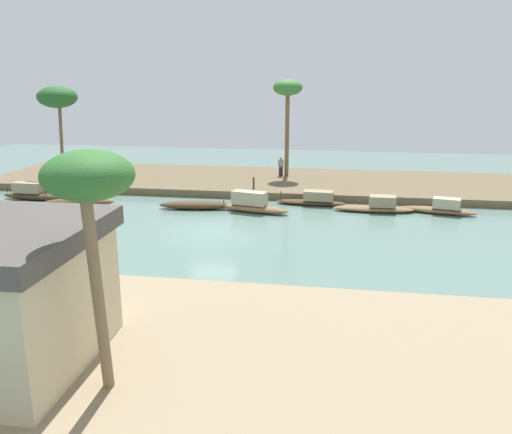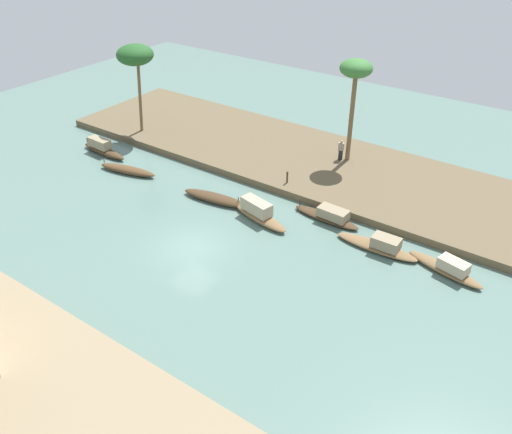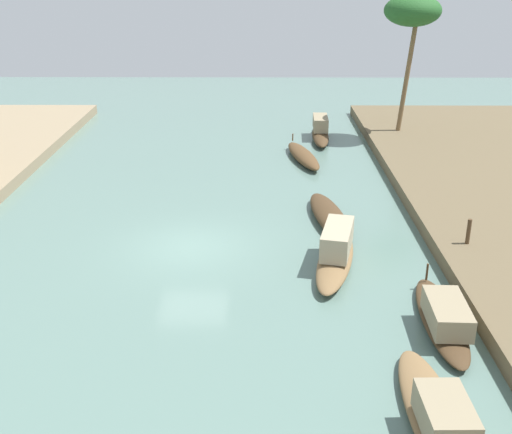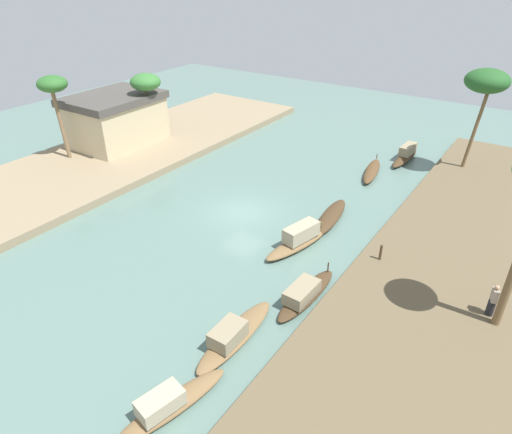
{
  "view_description": "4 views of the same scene",
  "coord_description": "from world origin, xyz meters",
  "px_view_note": "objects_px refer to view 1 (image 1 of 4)",
  "views": [
    {
      "loc": [
        -7.15,
        28.13,
        8.63
      ],
      "look_at": [
        -2.22,
        -1.92,
        0.49
      ],
      "focal_mm": 37.24,
      "sensor_mm": 36.0,
      "label": 1
    },
    {
      "loc": [
        -18.77,
        19.8,
        19.19
      ],
      "look_at": [
        -2.09,
        -3.81,
        1.02
      ],
      "focal_mm": 37.95,
      "sensor_mm": 36.0,
      "label": 2
    },
    {
      "loc": [
        -20.46,
        -2.46,
        9.54
      ],
      "look_at": [
        1.82,
        -2.31,
        0.44
      ],
      "focal_mm": 44.34,
      "sensor_mm": 36.0,
      "label": 3
    },
    {
      "loc": [
        -20.62,
        -15.12,
        14.31
      ],
      "look_at": [
        -1.47,
        -2.07,
        1.04
      ],
      "focal_mm": 31.51,
      "sensor_mm": 36.0,
      "label": 4
    }
  ],
  "objects_px": {
    "sampan_with_red_awning": "(78,202)",
    "sampan_midstream": "(314,200)",
    "sampan_upstream_small": "(197,205)",
    "sampan_with_tall_canopy": "(376,206)",
    "palm_tree_left_near": "(288,92)",
    "sampan_foreground": "(252,204)",
    "palm_tree_left_far": "(57,98)",
    "sampan_open_hull": "(32,193)",
    "palm_tree_right_tall": "(89,185)",
    "person_on_near_bank": "(281,167)",
    "mooring_post": "(254,183)",
    "sampan_downstream_large": "(441,208)"
  },
  "relations": [
    {
      "from": "sampan_with_red_awning",
      "to": "sampan_midstream",
      "type": "bearing_deg",
      "value": 178.25
    },
    {
      "from": "sampan_upstream_small",
      "to": "sampan_with_tall_canopy",
      "type": "bearing_deg",
      "value": 177.89
    },
    {
      "from": "sampan_with_red_awning",
      "to": "palm_tree_left_near",
      "type": "height_order",
      "value": "palm_tree_left_near"
    },
    {
      "from": "sampan_foreground",
      "to": "palm_tree_left_far",
      "type": "bearing_deg",
      "value": -5.85
    },
    {
      "from": "sampan_open_hull",
      "to": "palm_tree_right_tall",
      "type": "relative_size",
      "value": 0.76
    },
    {
      "from": "person_on_near_bank",
      "to": "palm_tree_left_far",
      "type": "relative_size",
      "value": 0.22
    },
    {
      "from": "sampan_midstream",
      "to": "palm_tree_left_near",
      "type": "distance_m",
      "value": 10.93
    },
    {
      "from": "mooring_post",
      "to": "palm_tree_left_far",
      "type": "height_order",
      "value": "palm_tree_left_far"
    },
    {
      "from": "sampan_foreground",
      "to": "sampan_midstream",
      "type": "height_order",
      "value": "sampan_foreground"
    },
    {
      "from": "sampan_with_red_awning",
      "to": "sampan_with_tall_canopy",
      "type": "bearing_deg",
      "value": 172.76
    },
    {
      "from": "sampan_foreground",
      "to": "palm_tree_left_far",
      "type": "relative_size",
      "value": 0.68
    },
    {
      "from": "person_on_near_bank",
      "to": "palm_tree_left_near",
      "type": "height_order",
      "value": "palm_tree_left_near"
    },
    {
      "from": "sampan_with_red_awning",
      "to": "palm_tree_left_far",
      "type": "height_order",
      "value": "palm_tree_left_far"
    },
    {
      "from": "sampan_downstream_large",
      "to": "sampan_with_red_awning",
      "type": "bearing_deg",
      "value": 17.22
    },
    {
      "from": "sampan_with_red_awning",
      "to": "palm_tree_left_far",
      "type": "relative_size",
      "value": 0.67
    },
    {
      "from": "sampan_upstream_small",
      "to": "person_on_near_bank",
      "type": "xyz_separation_m",
      "value": [
        -4.48,
        -9.95,
        1.01
      ]
    },
    {
      "from": "person_on_near_bank",
      "to": "palm_tree_right_tall",
      "type": "relative_size",
      "value": 0.25
    },
    {
      "from": "sampan_midstream",
      "to": "sampan_with_tall_canopy",
      "type": "relative_size",
      "value": 0.93
    },
    {
      "from": "sampan_with_tall_canopy",
      "to": "palm_tree_left_near",
      "type": "distance_m",
      "value": 13.42
    },
    {
      "from": "mooring_post",
      "to": "palm_tree_right_tall",
      "type": "distance_m",
      "value": 26.53
    },
    {
      "from": "sampan_foreground",
      "to": "sampan_midstream",
      "type": "xyz_separation_m",
      "value": [
        -3.9,
        -2.54,
        -0.13
      ]
    },
    {
      "from": "sampan_upstream_small",
      "to": "sampan_with_red_awning",
      "type": "xyz_separation_m",
      "value": [
        8.19,
        0.52,
        0.0
      ]
    },
    {
      "from": "sampan_foreground",
      "to": "person_on_near_bank",
      "type": "xyz_separation_m",
      "value": [
        -0.71,
        -10.13,
        0.76
      ]
    },
    {
      "from": "person_on_near_bank",
      "to": "sampan_foreground",
      "type": "bearing_deg",
      "value": -110.71
    },
    {
      "from": "mooring_post",
      "to": "person_on_near_bank",
      "type": "bearing_deg",
      "value": -103.61
    },
    {
      "from": "sampan_midstream",
      "to": "sampan_downstream_large",
      "type": "bearing_deg",
      "value": 174.91
    },
    {
      "from": "sampan_open_hull",
      "to": "sampan_with_tall_canopy",
      "type": "height_order",
      "value": "sampan_open_hull"
    },
    {
      "from": "mooring_post",
      "to": "palm_tree_left_near",
      "type": "relative_size",
      "value": 0.11
    },
    {
      "from": "sampan_midstream",
      "to": "mooring_post",
      "type": "xyz_separation_m",
      "value": [
        4.55,
        -2.0,
        0.6
      ]
    },
    {
      "from": "sampan_foreground",
      "to": "sampan_midstream",
      "type": "relative_size",
      "value": 1.03
    },
    {
      "from": "sampan_downstream_large",
      "to": "palm_tree_left_near",
      "type": "bearing_deg",
      "value": -26.52
    },
    {
      "from": "sampan_open_hull",
      "to": "sampan_upstream_small",
      "type": "relative_size",
      "value": 0.94
    },
    {
      "from": "person_on_near_bank",
      "to": "mooring_post",
      "type": "height_order",
      "value": "person_on_near_bank"
    },
    {
      "from": "sampan_downstream_large",
      "to": "sampan_with_tall_canopy",
      "type": "bearing_deg",
      "value": 14.98
    },
    {
      "from": "sampan_foreground",
      "to": "palm_tree_left_near",
      "type": "height_order",
      "value": "palm_tree_left_near"
    },
    {
      "from": "sampan_open_hull",
      "to": "palm_tree_left_far",
      "type": "relative_size",
      "value": 0.66
    },
    {
      "from": "sampan_upstream_small",
      "to": "person_on_near_bank",
      "type": "relative_size",
      "value": 3.17
    },
    {
      "from": "sampan_with_tall_canopy",
      "to": "person_on_near_bank",
      "type": "height_order",
      "value": "person_on_near_bank"
    },
    {
      "from": "sampan_with_red_awning",
      "to": "mooring_post",
      "type": "xyz_separation_m",
      "value": [
        -11.32,
        -4.89,
        0.72
      ]
    },
    {
      "from": "sampan_upstream_small",
      "to": "sampan_midstream",
      "type": "height_order",
      "value": "sampan_midstream"
    },
    {
      "from": "sampan_with_tall_canopy",
      "to": "palm_tree_left_near",
      "type": "height_order",
      "value": "palm_tree_left_near"
    },
    {
      "from": "palm_tree_left_far",
      "to": "palm_tree_right_tall",
      "type": "bearing_deg",
      "value": 120.4
    },
    {
      "from": "sampan_open_hull",
      "to": "sampan_midstream",
      "type": "height_order",
      "value": "sampan_open_hull"
    },
    {
      "from": "sampan_with_tall_canopy",
      "to": "mooring_post",
      "type": "distance_m",
      "value": 9.26
    },
    {
      "from": "sampan_with_tall_canopy",
      "to": "palm_tree_right_tall",
      "type": "height_order",
      "value": "palm_tree_right_tall"
    },
    {
      "from": "sampan_with_tall_canopy",
      "to": "palm_tree_right_tall",
      "type": "bearing_deg",
      "value": 69.09
    },
    {
      "from": "sampan_with_red_awning",
      "to": "palm_tree_right_tall",
      "type": "bearing_deg",
      "value": 106.93
    },
    {
      "from": "sampan_downstream_large",
      "to": "sampan_with_red_awning",
      "type": "height_order",
      "value": "sampan_downstream_large"
    },
    {
      "from": "sampan_foreground",
      "to": "sampan_upstream_small",
      "type": "bearing_deg",
      "value": 10.41
    },
    {
      "from": "sampan_with_red_awning",
      "to": "person_on_near_bank",
      "type": "bearing_deg",
      "value": -152.47
    }
  ]
}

